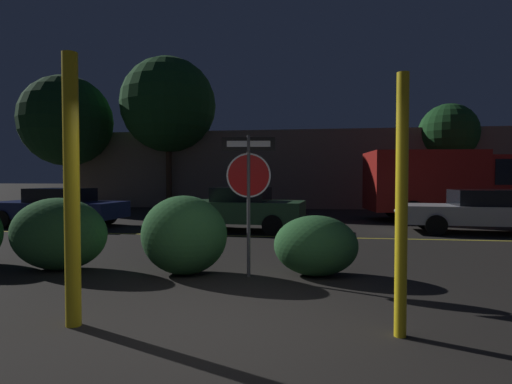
% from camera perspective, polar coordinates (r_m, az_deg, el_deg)
% --- Properties ---
extents(ground_plane, '(260.00, 260.00, 0.00)m').
position_cam_1_polar(ground_plane, '(4.57, -4.83, -19.13)').
color(ground_plane, black).
extents(road_center_stripe, '(36.70, 0.12, 0.01)m').
position_cam_1_polar(road_center_stripe, '(11.41, 2.84, -6.37)').
color(road_center_stripe, gold).
rests_on(road_center_stripe, ground_plane).
extents(stop_sign, '(0.88, 0.12, 2.36)m').
position_cam_1_polar(stop_sign, '(6.63, -1.06, 2.16)').
color(stop_sign, '#4C4C51').
rests_on(stop_sign, ground_plane).
extents(yellow_pole_left, '(0.17, 0.17, 3.02)m').
position_cam_1_polar(yellow_pole_left, '(4.85, -24.83, 0.20)').
color(yellow_pole_left, yellow).
rests_on(yellow_pole_left, ground_plane).
extents(yellow_pole_right, '(0.12, 0.12, 2.72)m').
position_cam_1_polar(yellow_pole_right, '(4.37, 20.07, -1.86)').
color(yellow_pole_right, yellow).
rests_on(yellow_pole_right, ground_plane).
extents(hedge_bush_1, '(1.79, 1.06, 1.30)m').
position_cam_1_polar(hedge_bush_1, '(8.02, -26.38, -5.39)').
color(hedge_bush_1, '#2D6633').
rests_on(hedge_bush_1, ground_plane).
extents(hedge_bush_2, '(1.48, 1.16, 1.36)m').
position_cam_1_polar(hedge_bush_2, '(6.97, -10.24, -6.07)').
color(hedge_bush_2, '#2D6633').
rests_on(hedge_bush_2, ground_plane).
extents(hedge_bush_3, '(1.42, 1.05, 1.02)m').
position_cam_1_polar(hedge_bush_3, '(6.88, 8.52, -7.57)').
color(hedge_bush_3, '#2D6633').
rests_on(hedge_bush_3, ground_plane).
extents(passing_car_1, '(4.64, 2.18, 1.32)m').
position_cam_1_polar(passing_car_1, '(15.43, -26.37, -1.91)').
color(passing_car_1, navy).
rests_on(passing_car_1, ground_plane).
extents(passing_car_2, '(4.33, 2.23, 1.38)m').
position_cam_1_polar(passing_car_2, '(12.66, -2.48, -2.37)').
color(passing_car_2, '#335B38').
rests_on(passing_car_2, ground_plane).
extents(passing_car_3, '(4.86, 2.13, 1.31)m').
position_cam_1_polar(passing_car_3, '(13.84, 29.57, -2.39)').
color(passing_car_3, silver).
rests_on(passing_car_3, ground_plane).
extents(delivery_truck, '(6.83, 2.97, 2.72)m').
position_cam_1_polar(delivery_truck, '(17.56, 27.00, 1.37)').
color(delivery_truck, maroon).
rests_on(delivery_truck, ground_plane).
extents(tree_0, '(4.95, 4.95, 7.31)m').
position_cam_1_polar(tree_0, '(24.66, -25.46, 9.12)').
color(tree_0, '#422D1E').
rests_on(tree_0, ground_plane).
extents(tree_1, '(5.26, 5.26, 8.41)m').
position_cam_1_polar(tree_1, '(23.31, -12.40, 12.03)').
color(tree_1, '#422D1E').
rests_on(tree_1, ground_plane).
extents(tree_2, '(3.05, 3.05, 5.62)m').
position_cam_1_polar(tree_2, '(23.63, 25.80, 7.57)').
color(tree_2, '#422D1E').
rests_on(tree_2, ground_plane).
extents(building_backdrop, '(27.06, 4.53, 4.35)m').
position_cam_1_polar(building_backdrop, '(24.24, 5.82, 3.13)').
color(building_backdrop, '#7A6B5B').
rests_on(building_backdrop, ground_plane).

